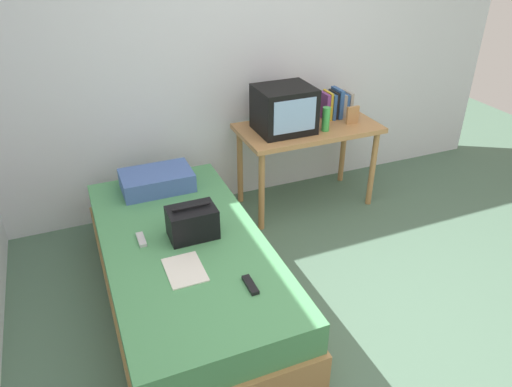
{
  "coord_description": "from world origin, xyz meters",
  "views": [
    {
      "loc": [
        -1.33,
        -1.71,
        2.24
      ],
      "look_at": [
        -0.19,
        1.04,
        0.53
      ],
      "focal_mm": 33.91,
      "sensor_mm": 36.0,
      "label": 1
    }
  ],
  "objects": [
    {
      "name": "wall_back",
      "position": [
        0.0,
        2.0,
        1.3
      ],
      "size": [
        5.2,
        0.1,
        2.6
      ],
      "primitive_type": "cube",
      "color": "silver",
      "rests_on": "ground"
    },
    {
      "name": "magazine",
      "position": [
        -0.87,
        0.46,
        0.49
      ],
      "size": [
        0.21,
        0.29,
        0.01
      ],
      "primitive_type": "cube",
      "color": "white",
      "rests_on": "bed"
    },
    {
      "name": "book_row",
      "position": [
        0.81,
        1.68,
        0.84
      ],
      "size": [
        0.25,
        0.17,
        0.25
      ],
      "color": "#7A3D89",
      "rests_on": "desk"
    },
    {
      "name": "handbag",
      "position": [
        -0.73,
        0.77,
        0.58
      ],
      "size": [
        0.3,
        0.2,
        0.22
      ],
      "color": "black",
      "rests_on": "bed"
    },
    {
      "name": "water_bottle",
      "position": [
        0.58,
        1.44,
        0.83
      ],
      "size": [
        0.06,
        0.06,
        0.2
      ],
      "primitive_type": "cylinder",
      "color": "green",
      "rests_on": "desk"
    },
    {
      "name": "remote_dark",
      "position": [
        -0.58,
        0.18,
        0.49
      ],
      "size": [
        0.04,
        0.16,
        0.02
      ],
      "primitive_type": "cube",
      "color": "black",
      "rests_on": "bed"
    },
    {
      "name": "bed",
      "position": [
        -0.8,
        0.74,
        0.24
      ],
      "size": [
        1.0,
        2.0,
        0.48
      ],
      "color": "#B27F4C",
      "rests_on": "ground"
    },
    {
      "name": "ground_plane",
      "position": [
        0.0,
        0.0,
        0.0
      ],
      "size": [
        8.0,
        8.0,
        0.0
      ],
      "primitive_type": "plane",
      "color": "#4C6B56"
    },
    {
      "name": "desk",
      "position": [
        0.5,
        1.58,
        0.64
      ],
      "size": [
        1.16,
        0.6,
        0.73
      ],
      "color": "#B27F4C",
      "rests_on": "ground"
    },
    {
      "name": "tv",
      "position": [
        0.27,
        1.57,
        0.91
      ],
      "size": [
        0.44,
        0.39,
        0.36
      ],
      "color": "black",
      "rests_on": "desk"
    },
    {
      "name": "pillow",
      "position": [
        -0.81,
        1.46,
        0.55
      ],
      "size": [
        0.51,
        0.33,
        0.14
      ],
      "primitive_type": "cube",
      "color": "#4766AD",
      "rests_on": "bed"
    },
    {
      "name": "remote_silver",
      "position": [
        -1.05,
        0.84,
        0.49
      ],
      "size": [
        0.04,
        0.14,
        0.02
      ],
      "primitive_type": "cube",
      "color": "#B7B7BC",
      "rests_on": "bed"
    },
    {
      "name": "picture_frame",
      "position": [
        0.87,
        1.49,
        0.8
      ],
      "size": [
        0.11,
        0.02,
        0.15
      ],
      "primitive_type": "cube",
      "color": "#B27F4C",
      "rests_on": "desk"
    }
  ]
}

